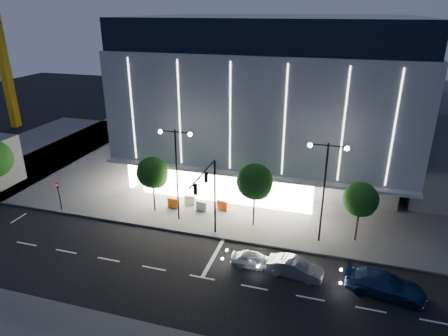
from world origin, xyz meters
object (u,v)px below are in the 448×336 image
tree_left (153,174)px  street_lamp_east (325,179)px  car_lead (254,260)px  barrier_a (173,203)px  barrier_b (190,200)px  barrier_c (222,206)px  traffic_mast (209,189)px  barrier_d (202,206)px  tree_mid (255,184)px  street_lamp_west (176,162)px  car_third (385,285)px  car_second (295,268)px  tree_right (361,201)px  ped_signal_far (59,194)px

tree_left → street_lamp_east: bearing=-3.7°
car_lead → barrier_a: (-9.90, 7.12, 0.03)m
barrier_b → barrier_c: bearing=-11.1°
barrier_c → traffic_mast: bearing=-71.1°
barrier_d → tree_mid: bearing=-5.1°
street_lamp_east → barrier_a: bearing=171.8°
street_lamp_west → car_third: bearing=-17.2°
street_lamp_west → barrier_a: size_ratio=8.18×
car_lead → barrier_a: bearing=52.0°
tree_left → car_second: size_ratio=1.35×
car_lead → barrier_b: bearing=43.9°
car_second → barrier_b: (-11.69, 8.42, -0.05)m
street_lamp_west → tree_right: size_ratio=1.63×
barrier_b → barrier_d: (1.57, -0.89, 0.00)m
barrier_c → tree_right: bearing=4.1°
ped_signal_far → barrier_d: (13.47, 3.74, -1.24)m
car_third → car_lead: bearing=94.3°
traffic_mast → barrier_c: bearing=96.1°
car_third → barrier_b: size_ratio=4.95×
car_lead → car_second: size_ratio=0.86×
street_lamp_east → ped_signal_far: size_ratio=3.00×
barrier_c → street_lamp_east: bearing=-4.3°
street_lamp_east → car_third: 9.05m
barrier_a → barrier_d: bearing=7.6°
ped_signal_far → tree_left: size_ratio=0.52×
ped_signal_far → tree_mid: tree_mid is taller
street_lamp_east → barrier_a: size_ratio=8.18×
traffic_mast → car_third: 14.85m
car_third → tree_right: bearing=23.6°
street_lamp_east → barrier_c: street_lamp_east is taller
tree_right → barrier_d: 14.96m
traffic_mast → barrier_d: bearing=117.3°
street_lamp_west → barrier_a: 5.89m
traffic_mast → ped_signal_far: 16.35m
tree_mid → ped_signal_far: bearing=-172.4°
tree_mid → car_third: 13.22m
street_lamp_east → tree_mid: bearing=170.3°
car_second → barrier_a: 15.02m
traffic_mast → street_lamp_west: bearing=146.4°
car_lead → barrier_d: car_lead is taller
tree_mid → car_third: (10.91, -6.57, -3.54)m
ped_signal_far → barrier_b: ped_signal_far is taller
tree_right → barrier_d: size_ratio=5.01×
car_lead → barrier_a: 12.20m
barrier_d → ped_signal_far: bearing=-157.3°
tree_left → tree_mid: (10.00, 0.00, 0.30)m
ped_signal_far → tree_right: tree_right is taller
traffic_mast → tree_mid: bearing=50.6°
barrier_b → tree_right: bearing=-15.8°
barrier_d → car_third: bearing=-18.1°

